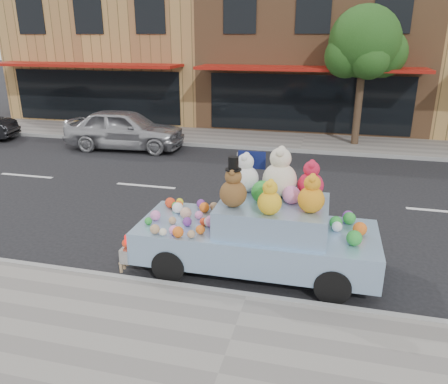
% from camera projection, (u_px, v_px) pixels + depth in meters
% --- Properties ---
extents(ground, '(120.00, 120.00, 0.00)m').
position_uv_depth(ground, '(283.00, 198.00, 11.74)').
color(ground, black).
rests_on(ground, ground).
extents(near_sidewalk, '(60.00, 3.00, 0.12)m').
position_uv_depth(near_sidewalk, '(225.00, 359.00, 5.79)').
color(near_sidewalk, gray).
rests_on(near_sidewalk, ground).
extents(far_sidewalk, '(60.00, 3.00, 0.12)m').
position_uv_depth(far_sidewalk, '(303.00, 142.00, 17.66)').
color(far_sidewalk, gray).
rests_on(far_sidewalk, ground).
extents(near_kerb, '(60.00, 0.12, 0.13)m').
position_uv_depth(near_kerb, '(247.00, 297.00, 7.16)').
color(near_kerb, gray).
rests_on(near_kerb, ground).
extents(far_kerb, '(60.00, 0.12, 0.13)m').
position_uv_depth(far_kerb, '(300.00, 151.00, 16.29)').
color(far_kerb, gray).
rests_on(far_kerb, ground).
extents(storefront_left, '(10.00, 9.80, 7.30)m').
position_uv_depth(storefront_left, '(130.00, 45.00, 23.76)').
color(storefront_left, '#AD8448').
rests_on(storefront_left, ground).
extents(storefront_mid, '(10.00, 9.80, 7.30)m').
position_uv_depth(storefront_mid, '(316.00, 46.00, 21.45)').
color(storefront_mid, '#8F613C').
rests_on(storefront_mid, ground).
extents(street_tree, '(3.00, 2.70, 5.22)m').
position_uv_depth(street_tree, '(365.00, 48.00, 16.01)').
color(street_tree, '#38281C').
rests_on(street_tree, ground).
extents(car_silver, '(4.62, 2.10, 1.54)m').
position_uv_depth(car_silver, '(125.00, 129.00, 16.62)').
color(car_silver, '#A8A9AD').
rests_on(car_silver, ground).
extents(art_car, '(4.50, 1.80, 2.26)m').
position_uv_depth(art_car, '(259.00, 229.00, 7.90)').
color(art_car, black).
rests_on(art_car, ground).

